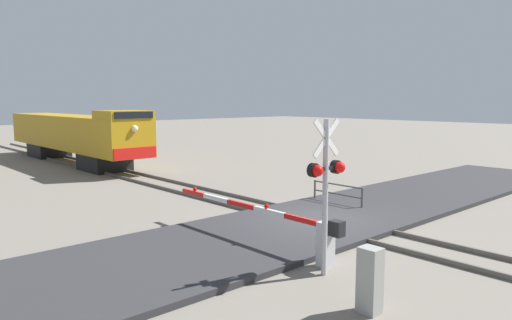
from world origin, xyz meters
TOP-DOWN VIEW (x-y plane):
  - ground_plane at (0.00, 0.00)m, footprint 160.00×160.00m
  - rail_track_left at (-0.72, 0.00)m, footprint 0.08×80.00m
  - rail_track_right at (0.72, 0.00)m, footprint 0.08×80.00m
  - road_surface at (0.00, 0.00)m, footprint 36.00×5.33m
  - locomotive at (0.00, 21.93)m, footprint 2.72×18.00m
  - crossing_signal at (-3.75, -3.46)m, footprint 1.18×0.33m
  - crossing_gate at (-3.26, -2.00)m, footprint 0.36×7.13m
  - utility_cabinet at (-4.71, -5.43)m, footprint 0.37×0.44m
  - guard_railing at (2.63, 1.16)m, footprint 0.08×2.49m

SIDE VIEW (x-z plane):
  - ground_plane at x=0.00m, z-range 0.00..0.00m
  - rail_track_left at x=-0.72m, z-range 0.00..0.15m
  - rail_track_right at x=0.72m, z-range 0.00..0.15m
  - road_surface at x=0.00m, z-range 0.00..0.17m
  - guard_railing at x=2.63m, z-range 0.14..1.09m
  - utility_cabinet at x=-4.71m, z-range 0.00..1.38m
  - crossing_gate at x=-3.26m, z-range 0.18..1.49m
  - locomotive at x=0.00m, z-range 0.12..3.87m
  - crossing_signal at x=-3.75m, z-range 0.46..4.37m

